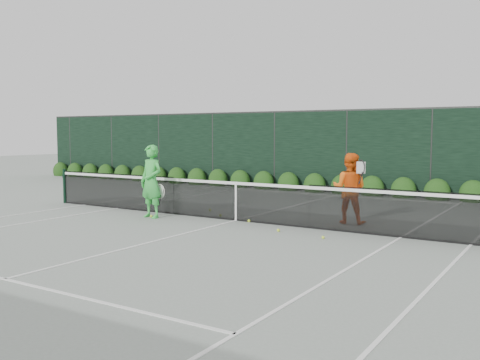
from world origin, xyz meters
The scene contains 8 objects.
ground centered at (0.00, 0.00, 0.00)m, with size 80.00×80.00×0.00m, color gray.
tennis_net centered at (-0.02, 0.00, 0.53)m, with size 12.90×0.10×1.07m.
player_woman centered at (-2.12, -0.75, 0.94)m, with size 0.73×0.52×1.89m.
player_man centered at (2.53, 1.15, 0.86)m, with size 0.93×0.75×1.71m.
court_lines centered at (0.00, 0.00, 0.01)m, with size 11.03×23.83×0.01m.
windscreen_fence centered at (0.00, -2.71, 1.51)m, with size 32.00×21.07×3.06m.
hedge_row centered at (0.00, 7.15, 0.23)m, with size 31.66×0.65×0.94m.
tennis_balls centered at (0.07, -0.19, 0.03)m, with size 5.00×2.06×0.07m.
Camera 1 is at (7.17, -11.14, 2.18)m, focal length 40.00 mm.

